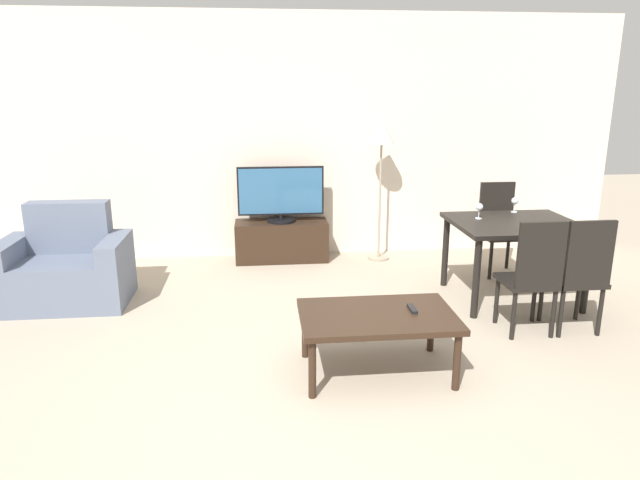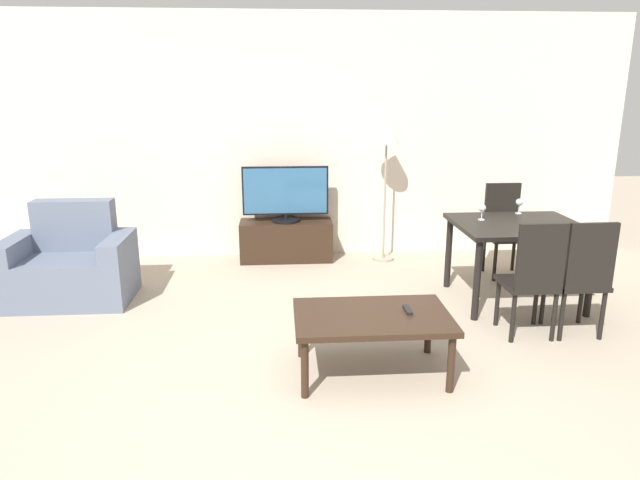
{
  "view_description": "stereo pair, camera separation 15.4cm",
  "coord_description": "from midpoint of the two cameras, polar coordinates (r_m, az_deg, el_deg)",
  "views": [
    {
      "loc": [
        -0.34,
        -2.84,
        1.92
      ],
      "look_at": [
        0.15,
        1.81,
        0.65
      ],
      "focal_mm": 32.0,
      "sensor_mm": 36.0,
      "label": 1
    },
    {
      "loc": [
        -0.18,
        -2.85,
        1.92
      ],
      "look_at": [
        0.15,
        1.81,
        0.65
      ],
      "focal_mm": 32.0,
      "sensor_mm": 36.0,
      "label": 2
    }
  ],
  "objects": [
    {
      "name": "tv",
      "position": [
        6.33,
        -2.78,
        4.6
      ],
      "size": [
        0.95,
        0.32,
        0.62
      ],
      "color": "black",
      "rests_on": "tv_stand"
    },
    {
      "name": "floor_lamp",
      "position": [
        6.3,
        7.37,
        9.65
      ],
      "size": [
        0.29,
        0.29,
        1.56
      ],
      "color": "gray",
      "rests_on": "ground_plane"
    },
    {
      "name": "remote_primary",
      "position": [
        3.96,
        9.88,
        -6.9
      ],
      "size": [
        0.04,
        0.15,
        0.02
      ],
      "color": "black",
      "rests_on": "coffee_table"
    },
    {
      "name": "dining_chair_near_right",
      "position": [
        4.87,
        25.54,
        -3.13
      ],
      "size": [
        0.4,
        0.4,
        0.94
      ],
      "color": "black",
      "rests_on": "ground_plane"
    },
    {
      "name": "wine_glass_left",
      "position": [
        5.78,
        20.04,
        3.48
      ],
      "size": [
        0.07,
        0.07,
        0.15
      ],
      "color": "silver",
      "rests_on": "dining_table"
    },
    {
      "name": "wall_back",
      "position": [
        6.52,
        -1.84,
        10.19
      ],
      "size": [
        7.59,
        0.06,
        2.7
      ],
      "color": "beige",
      "rests_on": "ground_plane"
    },
    {
      "name": "ground_plane",
      "position": [
        3.44,
        0.98,
        -18.7
      ],
      "size": [
        18.0,
        18.0,
        0.0
      ],
      "primitive_type": "plane",
      "color": "tan"
    },
    {
      "name": "dining_chair_near",
      "position": [
        4.69,
        21.43,
        -3.34
      ],
      "size": [
        0.4,
        0.4,
        0.94
      ],
      "color": "black",
      "rests_on": "ground_plane"
    },
    {
      "name": "coffee_table",
      "position": [
        3.9,
        6.38,
        -8.02
      ],
      "size": [
        1.05,
        0.68,
        0.44
      ],
      "color": "black",
      "rests_on": "ground_plane"
    },
    {
      "name": "armchair",
      "position": [
        5.67,
        -22.95,
        -2.5
      ],
      "size": [
        1.09,
        0.71,
        0.89
      ],
      "color": "slate",
      "rests_on": "ground_plane"
    },
    {
      "name": "wine_glass_center",
      "position": [
        5.4,
        16.7,
        2.98
      ],
      "size": [
        0.07,
        0.07,
        0.15
      ],
      "color": "silver",
      "rests_on": "dining_table"
    },
    {
      "name": "dining_table",
      "position": [
        5.42,
        19.93,
        0.66
      ],
      "size": [
        1.1,
        0.94,
        0.73
      ],
      "color": "black",
      "rests_on": "ground_plane"
    },
    {
      "name": "tv_stand",
      "position": [
        6.45,
        -2.72,
        -0.05
      ],
      "size": [
        1.03,
        0.4,
        0.45
      ],
      "color": "black",
      "rests_on": "ground_plane"
    },
    {
      "name": "dining_chair_far",
      "position": [
        6.23,
        18.59,
        1.34
      ],
      "size": [
        0.4,
        0.4,
        0.94
      ],
      "color": "black",
      "rests_on": "ground_plane"
    }
  ]
}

